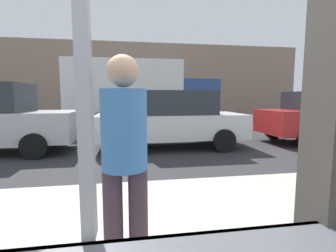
% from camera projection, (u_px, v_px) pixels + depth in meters
% --- Properties ---
extents(ground_plane, '(60.00, 60.00, 0.00)m').
position_uv_depth(ground_plane, '(124.00, 140.00, 8.82)').
color(ground_plane, '#2D2D30').
extents(sidewalk_strip, '(16.00, 2.80, 0.16)m').
position_uv_depth(sidewalk_strip, '(115.00, 236.00, 2.54)').
color(sidewalk_strip, '#B2ADA3').
rests_on(sidewalk_strip, ground).
extents(window_wall, '(2.69, 0.20, 2.90)m').
position_uv_depth(window_wall, '(81.00, 0.00, 0.85)').
color(window_wall, '#423D38').
rests_on(window_wall, ground).
extents(building_facade_far, '(28.00, 1.20, 5.61)m').
position_uv_depth(building_facade_far, '(125.00, 81.00, 19.00)').
color(building_facade_far, gray).
rests_on(building_facade_far, ground).
extents(parked_car_white, '(4.33, 2.02, 1.70)m').
position_uv_depth(parked_car_white, '(172.00, 119.00, 7.40)').
color(parked_car_white, silver).
rests_on(parked_car_white, ground).
extents(parked_car_red, '(4.24, 1.90, 1.69)m').
position_uv_depth(parked_car_red, '(325.00, 117.00, 8.24)').
color(parked_car_red, red).
rests_on(parked_car_red, ground).
extents(box_truck, '(6.94, 2.44, 3.17)m').
position_uv_depth(box_truck, '(139.00, 93.00, 11.72)').
color(box_truck, silver).
rests_on(box_truck, ground).
extents(pedestrian, '(0.32, 0.32, 1.63)m').
position_uv_depth(pedestrian, '(125.00, 156.00, 1.73)').
color(pedestrian, '#44323D').
rests_on(pedestrian, sidewalk_strip).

